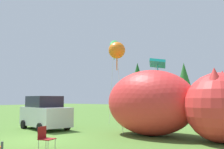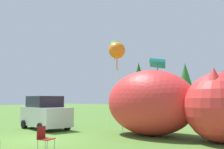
{
  "view_description": "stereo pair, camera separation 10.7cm",
  "coord_description": "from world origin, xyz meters",
  "px_view_note": "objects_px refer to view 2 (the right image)",
  "views": [
    {
      "loc": [
        10.09,
        -7.78,
        2.01
      ],
      "look_at": [
        1.31,
        4.4,
        3.44
      ],
      "focal_mm": 40.0,
      "sensor_mm": 36.0,
      "label": 1
    },
    {
      "loc": [
        10.17,
        -7.72,
        2.01
      ],
      "look_at": [
        1.31,
        4.4,
        3.44
      ],
      "focal_mm": 40.0,
      "sensor_mm": 36.0,
      "label": 2
    }
  ],
  "objects_px": {
    "folding_chair": "(44,136)",
    "kite_teal_diamond": "(157,64)",
    "kite_green_fish": "(115,44)",
    "kite_orange_flower": "(117,50)",
    "inflatable_cat": "(169,105)",
    "parked_car": "(45,113)"
  },
  "relations": [
    {
      "from": "parked_car",
      "to": "kite_green_fish",
      "type": "xyz_separation_m",
      "value": [
        1.46,
        5.78,
        5.42
      ]
    },
    {
      "from": "folding_chair",
      "to": "kite_teal_diamond",
      "type": "distance_m",
      "value": 7.79
    },
    {
      "from": "kite_green_fish",
      "to": "kite_orange_flower",
      "type": "bearing_deg",
      "value": -52.49
    },
    {
      "from": "folding_chair",
      "to": "kite_teal_diamond",
      "type": "bearing_deg",
      "value": 63.82
    },
    {
      "from": "folding_chair",
      "to": "kite_teal_diamond",
      "type": "xyz_separation_m",
      "value": [
        1.62,
        6.79,
        3.47
      ]
    },
    {
      "from": "inflatable_cat",
      "to": "kite_orange_flower",
      "type": "height_order",
      "value": "kite_orange_flower"
    },
    {
      "from": "folding_chair",
      "to": "kite_orange_flower",
      "type": "bearing_deg",
      "value": 86.46
    },
    {
      "from": "inflatable_cat",
      "to": "kite_teal_diamond",
      "type": "xyz_separation_m",
      "value": [
        -1.05,
        0.94,
        2.34
      ]
    },
    {
      "from": "kite_teal_diamond",
      "to": "kite_green_fish",
      "type": "relative_size",
      "value": 0.6
    },
    {
      "from": "folding_chair",
      "to": "kite_orange_flower",
      "type": "relative_size",
      "value": 0.16
    },
    {
      "from": "folding_chair",
      "to": "inflatable_cat",
      "type": "relative_size",
      "value": 0.11
    },
    {
      "from": "kite_orange_flower",
      "to": "parked_car",
      "type": "bearing_deg",
      "value": -152.6
    },
    {
      "from": "folding_chair",
      "to": "kite_teal_diamond",
      "type": "relative_size",
      "value": 0.21
    },
    {
      "from": "folding_chair",
      "to": "kite_teal_diamond",
      "type": "height_order",
      "value": "kite_teal_diamond"
    },
    {
      "from": "parked_car",
      "to": "kite_green_fish",
      "type": "bearing_deg",
      "value": 88.91
    },
    {
      "from": "parked_car",
      "to": "inflatable_cat",
      "type": "distance_m",
      "value": 8.12
    },
    {
      "from": "parked_car",
      "to": "inflatable_cat",
      "type": "bearing_deg",
      "value": 24.23
    },
    {
      "from": "folding_chair",
      "to": "kite_green_fish",
      "type": "xyz_separation_m",
      "value": [
        -3.81,
        10.07,
        5.94
      ]
    },
    {
      "from": "kite_teal_diamond",
      "to": "kite_green_fish",
      "type": "xyz_separation_m",
      "value": [
        -5.43,
        3.28,
        2.48
      ]
    },
    {
      "from": "kite_teal_diamond",
      "to": "kite_orange_flower",
      "type": "height_order",
      "value": "kite_orange_flower"
    },
    {
      "from": "kite_teal_diamond",
      "to": "kite_orange_flower",
      "type": "distance_m",
      "value": 2.9
    },
    {
      "from": "kite_teal_diamond",
      "to": "kite_orange_flower",
      "type": "xyz_separation_m",
      "value": [
        -2.67,
        -0.31,
        1.08
      ]
    }
  ]
}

